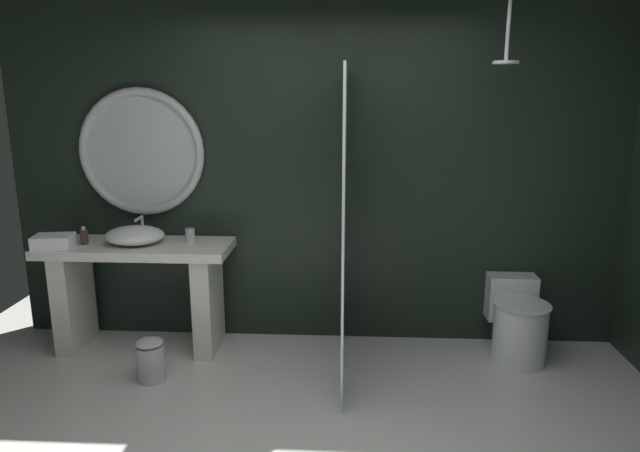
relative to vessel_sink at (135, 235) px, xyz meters
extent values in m
cube|color=black|center=(1.35, 0.35, 0.40)|extent=(4.80, 0.10, 2.60)
cube|color=silver|center=(0.00, 0.01, -0.10)|extent=(1.41, 0.52, 0.07)
cube|color=silver|center=(-0.53, 0.01, -0.52)|extent=(0.14, 0.44, 0.76)
cube|color=silver|center=(0.52, 0.01, -0.52)|extent=(0.14, 0.44, 0.76)
ellipsoid|color=white|center=(0.00, 0.00, 0.00)|extent=(0.43, 0.36, 0.14)
cylinder|color=#B7B7BC|center=(0.00, 0.16, 0.02)|extent=(0.02, 0.02, 0.18)
cylinder|color=#B7B7BC|center=(0.00, 0.10, 0.10)|extent=(0.02, 0.13, 0.02)
cylinder|color=silver|center=(0.39, 0.07, -0.02)|extent=(0.07, 0.07, 0.11)
cylinder|color=#3D3323|center=(-0.38, -0.02, -0.01)|extent=(0.06, 0.06, 0.11)
cylinder|color=#B7B7BC|center=(-0.38, -0.02, 0.05)|extent=(0.03, 0.03, 0.02)
torus|color=#B7B7BC|center=(0.00, 0.26, 0.59)|extent=(0.97, 0.07, 0.97)
cylinder|color=#B2BCC1|center=(0.00, 0.27, 0.59)|extent=(0.86, 0.01, 0.86)
cube|color=silver|center=(1.55, -0.28, 0.15)|extent=(0.02, 1.14, 2.10)
cylinder|color=#B7B7BC|center=(2.57, -0.18, 1.41)|extent=(0.02, 0.02, 0.38)
cylinder|color=#B7B7BC|center=(2.57, -0.18, 1.22)|extent=(0.16, 0.16, 0.02)
cylinder|color=white|center=(2.84, -0.08, -0.68)|extent=(0.38, 0.38, 0.44)
ellipsoid|color=white|center=(2.84, -0.08, -0.45)|extent=(0.40, 0.44, 0.02)
cube|color=white|center=(2.84, 0.21, -0.50)|extent=(0.36, 0.20, 0.35)
cylinder|color=#B7B7BC|center=(0.24, -0.50, -0.77)|extent=(0.19, 0.19, 0.25)
ellipsoid|color=#B7B7BC|center=(0.24, -0.50, -0.62)|extent=(0.19, 0.19, 0.06)
cube|color=white|center=(-0.54, -0.15, -0.02)|extent=(0.29, 0.24, 0.10)
camera|label=1|loc=(1.59, -3.98, 1.04)|focal=31.81mm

